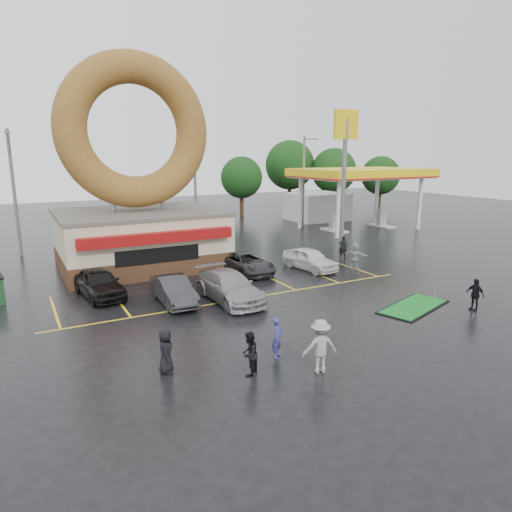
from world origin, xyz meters
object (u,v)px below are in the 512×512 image
person_blue (277,337)px  putting_green (414,307)px  car_silver (230,287)px  car_white (310,259)px  donut_shop (138,199)px  streetlight_mid (196,184)px  car_dgrey (174,290)px  car_grey (246,263)px  streetlight_right (304,179)px  person_cameraman (475,294)px  gas_station (341,189)px  shell_sign (345,153)px  streetlight_left (14,190)px  car_black (99,283)px

person_blue → putting_green: 8.90m
car_silver → car_white: car_silver is taller
donut_shop → putting_green: bearing=-57.1°
streetlight_mid → putting_green: bearing=-83.7°
car_dgrey → person_blue: person_blue is taller
streetlight_mid → car_dgrey: streetlight_mid is taller
car_grey → streetlight_right: bearing=42.4°
donut_shop → car_grey: donut_shop is taller
car_white → person_cameraman: size_ratio=2.65×
gas_station → car_dgrey: (-23.60, -16.50, -3.03)m
car_silver → person_cameraman: size_ratio=3.28×
shell_sign → car_white: (-6.72, -5.20, -6.68)m
putting_green → car_silver: bearing=145.0°
streetlight_mid → putting_green: size_ratio=1.95×
streetlight_right → car_silver: streetlight_right is taller
shell_sign → streetlight_left: shell_sign is taller
donut_shop → gas_station: donut_shop is taller
car_black → person_cameraman: (15.42, -10.66, 0.03)m
streetlight_mid → car_silver: bearing=-105.9°
car_white → shell_sign: bearing=30.2°
streetlight_mid → car_grey: size_ratio=1.95×
streetlight_right → person_cameraman: bearing=-106.0°
donut_shop → person_cameraman: size_ratio=8.71×
car_silver → person_blue: (-1.26, -6.81, 0.02)m
car_white → streetlight_right: bearing=49.7°
car_black → putting_green: car_black is taller
person_blue → shell_sign: bearing=4.9°
car_black → car_white: size_ratio=1.07×
gas_station → person_blue: 33.03m
car_grey → person_cameraman: 13.04m
car_grey → putting_green: 10.60m
streetlight_right → person_cameraman: 26.59m
streetlight_right → person_cameraman: streetlight_right is taller
shell_sign → car_black: shell_sign is taller
streetlight_mid → car_dgrey: bearing=-114.8°
car_grey → person_blue: (-4.54, -11.31, 0.12)m
car_white → putting_green: car_white is taller
car_grey → person_blue: person_blue is taller
car_silver → person_cameraman: (9.71, -6.85, 0.04)m
gas_station → streetlight_left: streetlight_left is taller
donut_shop → shell_sign: 16.29m
donut_shop → person_cameraman: (11.73, -16.32, -3.69)m
donut_shop → streetlight_mid: size_ratio=1.50×
car_black → person_blue: person_blue is taller
car_black → putting_green: (13.18, -9.03, -0.71)m
donut_shop → shell_sign: size_ratio=1.27×
car_black → streetlight_left: bearing=97.0°
car_dgrey → person_cameraman: (12.33, -7.79, 0.10)m
car_black → car_white: bearing=-10.0°
gas_station → car_white: bearing=-134.1°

